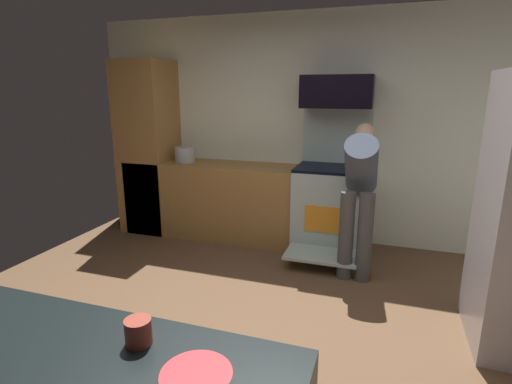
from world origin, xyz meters
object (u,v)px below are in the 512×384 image
(mixing_bowl_prep, at_px, (196,381))
(mug_coffee, at_px, (138,332))
(stock_pot, at_px, (185,155))
(microwave, at_px, (337,92))
(person_cook, at_px, (359,188))
(oven_range, at_px, (330,205))

(mixing_bowl_prep, distance_m, mug_coffee, 0.31)
(stock_pot, bearing_deg, microwave, 2.56)
(mixing_bowl_prep, relative_size, mug_coffee, 2.32)
(person_cook, xyz_separation_m, mug_coffee, (-0.55, -2.71, 0.09))
(oven_range, bearing_deg, stock_pot, 179.55)
(microwave, relative_size, mug_coffee, 8.02)
(person_cook, height_order, mug_coffee, person_cook)
(person_cook, xyz_separation_m, mixing_bowl_prep, (-0.27, -2.83, 0.07))
(microwave, distance_m, mixing_bowl_prep, 3.54)
(mixing_bowl_prep, xyz_separation_m, stock_pot, (-1.85, 3.37, 0.06))
(mixing_bowl_prep, bearing_deg, oven_range, 90.99)
(oven_range, xyz_separation_m, mixing_bowl_prep, (0.06, -3.35, 0.41))
(mug_coffee, bearing_deg, microwave, 86.09)
(mug_coffee, bearing_deg, stock_pot, 115.78)
(oven_range, relative_size, mixing_bowl_prep, 7.33)
(mixing_bowl_prep, bearing_deg, person_cook, 84.57)
(oven_range, xyz_separation_m, mug_coffee, (-0.23, -3.22, 0.43))
(mixing_bowl_prep, height_order, stock_pot, stock_pot)
(microwave, bearing_deg, mug_coffee, -93.91)
(microwave, height_order, mixing_bowl_prep, microwave)
(microwave, xyz_separation_m, mug_coffee, (-0.23, -3.32, -0.79))
(mug_coffee, bearing_deg, person_cook, 78.43)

